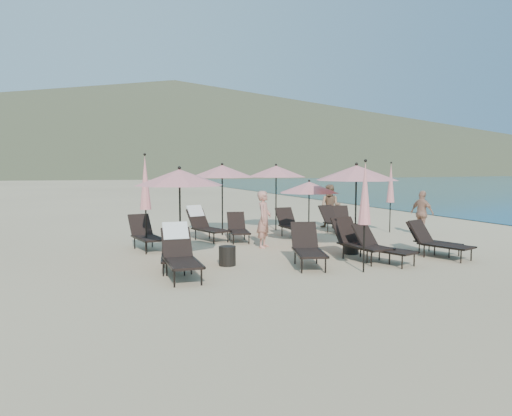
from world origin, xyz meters
name	(u,v)px	position (x,y,z in m)	size (l,w,h in m)	color
ground	(344,260)	(0.00, 0.00, 0.00)	(800.00, 800.00, 0.00)	#D6BA8C
volcanic_headland	(192,127)	(71.37, 302.62, 26.49)	(690.00, 690.00, 55.00)	brown
lounger_0	(174,253)	(-4.38, 0.39, 0.40)	(0.85, 1.55, 0.85)	black
lounger_1	(180,252)	(-4.41, -0.41, 0.54)	(0.77, 1.86, 1.14)	black
lounger_2	(308,247)	(-1.26, -0.37, 0.47)	(1.15, 1.85, 1.00)	black
lounger_3	(359,241)	(0.35, -0.12, 0.49)	(0.86, 1.87, 1.04)	black
lounger_4	(438,241)	(2.46, -0.66, 0.44)	(1.12, 1.77, 0.95)	black
lounger_5	(431,239)	(2.75, -0.06, 0.40)	(0.94, 1.58, 0.85)	black
lounger_6	(146,234)	(-4.54, 3.48, 0.46)	(0.90, 1.78, 0.98)	black
lounger_7	(205,224)	(-2.45, 4.63, 0.53)	(1.14, 1.87, 1.10)	black
lounger_8	(238,228)	(-1.51, 4.04, 0.42)	(0.88, 1.63, 0.89)	black
lounger_9	(292,224)	(0.50, 4.20, 0.45)	(0.67, 1.68, 0.96)	black
lounger_10	(338,221)	(2.47, 4.52, 0.45)	(0.98, 1.78, 0.97)	black
lounger_11	(343,221)	(2.70, 4.53, 0.44)	(1.11, 1.74, 0.94)	black
lounger_12	(382,246)	(0.64, -0.71, 0.44)	(1.12, 1.74, 0.94)	black
umbrella_open_0	(180,177)	(-4.04, 1.20, 2.14)	(2.25, 2.25, 2.42)	black
umbrella_open_1	(309,187)	(0.18, 2.38, 1.78)	(1.87, 1.87, 2.01)	black
umbrella_open_2	(356,173)	(0.93, 0.97, 2.23)	(2.34, 2.34, 2.52)	black
umbrella_open_3	(222,171)	(-1.58, 5.50, 2.23)	(2.35, 2.35, 2.53)	black
umbrella_open_4	(276,171)	(0.70, 6.06, 2.21)	(2.33, 2.33, 2.50)	black
umbrella_closed_0	(365,194)	(-0.39, -1.48, 1.80)	(0.30, 0.30, 2.58)	black
umbrella_closed_1	(391,183)	(4.31, 3.96, 1.79)	(0.30, 0.30, 2.57)	black
umbrella_closed_2	(145,183)	(-4.58, 3.18, 1.94)	(0.33, 0.33, 2.78)	black
side_table_0	(227,256)	(-3.07, 0.38, 0.24)	(0.42, 0.42, 0.48)	black
side_table_1	(351,245)	(0.63, 0.69, 0.25)	(0.42, 0.42, 0.49)	black
beachgoer_a	(264,219)	(-1.21, 2.55, 0.84)	(0.62, 0.40, 1.69)	tan
beachgoer_b	(331,206)	(2.89, 5.79, 0.85)	(0.83, 0.64, 1.70)	#91684A
beachgoer_c	(422,213)	(4.91, 2.96, 0.78)	(0.92, 0.38, 1.57)	tan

